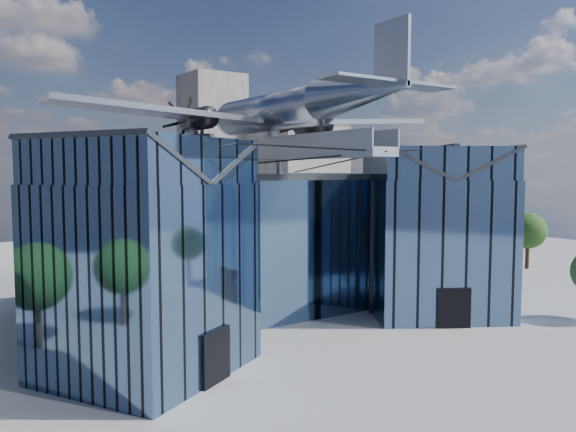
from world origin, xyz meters
TOP-DOWN VIEW (x-y plane):
  - ground_plane at (0.00, 0.00)m, footprint 120.00×120.00m
  - museum at (0.00, 5.82)m, footprint 32.88×24.50m
  - bg_towers at (1.45, 50.49)m, footprint 77.00×24.50m
  - tree_side_e at (32.47, 6.03)m, footprint 4.31×4.31m

SIDE VIEW (x-z plane):
  - ground_plane at x=0.00m, z-range 0.00..0.00m
  - tree_side_e at x=32.47m, z-range 1.03..6.85m
  - museum at x=0.00m, z-range -3.26..14.34m
  - bg_towers at x=1.45m, z-range -2.99..23.01m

